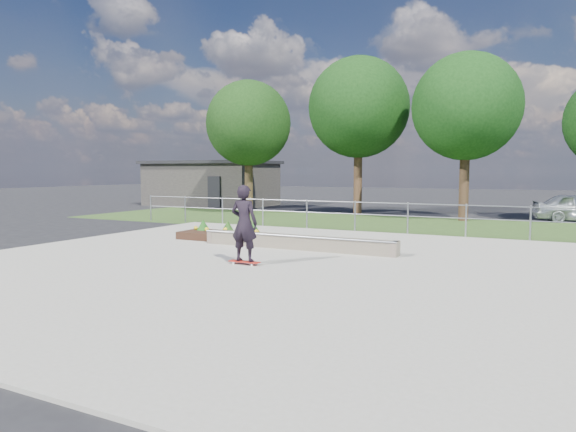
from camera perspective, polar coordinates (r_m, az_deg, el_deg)
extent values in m
plane|color=black|center=(12.82, -3.84, -5.39)|extent=(120.00, 120.00, 0.00)
cube|color=#2A441B|center=(22.89, 10.35, -0.85)|extent=(30.00, 8.00, 0.02)
cube|color=gray|center=(12.82, -3.84, -5.26)|extent=(15.00, 15.00, 0.06)
cylinder|color=#989AA0|center=(24.69, -15.00, 0.86)|extent=(0.06, 0.06, 1.20)
cylinder|color=gray|center=(23.41, -11.35, 0.71)|extent=(0.06, 0.06, 1.20)
cylinder|color=#9DA0A5|center=(22.23, -7.30, 0.55)|extent=(0.06, 0.06, 1.20)
cylinder|color=#9C9FA4|center=(21.18, -2.81, 0.36)|extent=(0.06, 0.06, 1.20)
cylinder|color=gray|center=(20.26, 2.11, 0.16)|extent=(0.06, 0.06, 1.20)
cylinder|color=gray|center=(19.52, 7.45, -0.07)|extent=(0.06, 0.06, 1.20)
cylinder|color=gray|center=(18.95, 13.16, -0.31)|extent=(0.06, 0.06, 1.20)
cylinder|color=#989BA0|center=(18.58, 19.16, -0.56)|extent=(0.06, 0.06, 1.20)
cylinder|color=gray|center=(18.43, 25.34, -0.81)|extent=(0.06, 0.06, 1.20)
cylinder|color=gray|center=(19.48, 7.47, 1.54)|extent=(20.00, 0.04, 0.04)
cylinder|color=gray|center=(19.51, 7.45, 0.22)|extent=(20.00, 0.04, 0.04)
cube|color=#2C2A27|center=(35.36, -8.50, 3.47)|extent=(8.00, 5.00, 2.80)
cube|color=black|center=(35.36, -8.54, 5.90)|extent=(8.40, 5.40, 0.20)
cube|color=black|center=(32.14, -8.21, 2.61)|extent=(0.90, 0.10, 2.00)
cylinder|color=#342514|center=(27.89, -4.38, 3.24)|extent=(0.44, 0.44, 2.93)
sphere|color=black|center=(27.99, -4.42, 10.24)|extent=(4.55, 4.55, 4.55)
cylinder|color=#372116|center=(27.35, 7.76, 3.65)|extent=(0.44, 0.44, 3.38)
sphere|color=black|center=(27.55, 7.86, 11.87)|extent=(5.25, 5.25, 5.25)
cylinder|color=#311F13|center=(25.09, 18.96, 3.05)|extent=(0.44, 0.44, 3.15)
sphere|color=black|center=(25.25, 19.21, 11.41)|extent=(4.90, 4.90, 4.90)
cube|color=#645949|center=(14.86, 0.90, -2.93)|extent=(6.00, 0.40, 0.40)
cylinder|color=gray|center=(14.65, 0.56, -2.25)|extent=(6.00, 0.06, 0.06)
cube|color=brown|center=(16.32, -8.30, -2.27)|extent=(0.15, 0.42, 0.40)
cube|color=brown|center=(13.85, 11.77, -3.62)|extent=(0.15, 0.42, 0.40)
cube|color=black|center=(16.97, -7.16, -2.23)|extent=(3.00, 1.20, 0.25)
sphere|color=yellow|center=(17.72, -10.21, -1.30)|extent=(0.14, 0.14, 0.14)
sphere|color=yellow|center=(17.20, -9.01, -1.47)|extent=(0.14, 0.14, 0.14)
sphere|color=yellow|center=(17.03, -6.98, -1.51)|extent=(0.14, 0.14, 0.14)
sphere|color=yellow|center=(16.53, -5.64, -1.69)|extent=(0.14, 0.14, 0.14)
sphere|color=gold|center=(16.39, -3.49, -1.74)|extent=(0.14, 0.14, 0.14)
cone|color=#164714|center=(17.71, -9.40, -0.97)|extent=(0.44, 0.44, 0.36)
cone|color=#1B3F12|center=(17.14, -6.70, -1.13)|extent=(0.44, 0.44, 0.36)
cone|color=#184A15|center=(16.61, -3.83, -1.30)|extent=(0.44, 0.44, 0.36)
cylinder|color=white|center=(12.54, -6.09, -5.24)|extent=(0.05, 0.03, 0.05)
cylinder|color=white|center=(12.69, -5.65, -5.12)|extent=(0.05, 0.03, 0.05)
cylinder|color=silver|center=(12.27, -4.04, -5.46)|extent=(0.05, 0.03, 0.05)
cylinder|color=white|center=(12.42, -3.62, -5.32)|extent=(0.05, 0.03, 0.05)
cylinder|color=gray|center=(12.61, -5.87, -5.07)|extent=(0.02, 0.18, 0.02)
cylinder|color=gray|center=(12.34, -3.83, -5.27)|extent=(0.02, 0.18, 0.02)
cube|color=#AB1E15|center=(12.47, -4.86, -5.08)|extent=(0.80, 0.21, 0.02)
imported|color=black|center=(12.34, -4.89, -0.81)|extent=(0.70, 0.48, 1.85)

